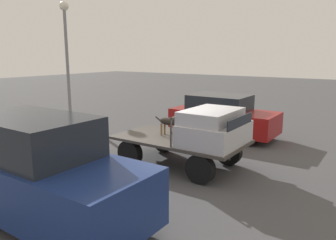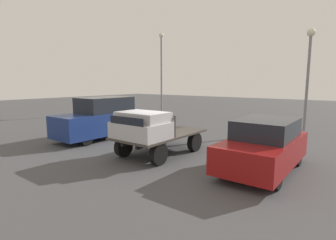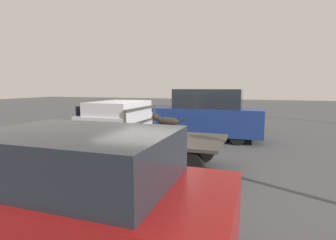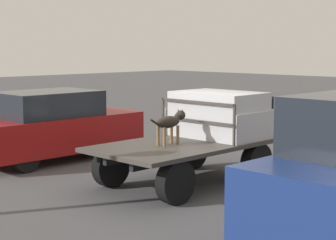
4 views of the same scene
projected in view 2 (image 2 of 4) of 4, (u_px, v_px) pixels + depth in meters
The scene contains 9 objects.
ground_plane at pixel (161, 154), 10.66m from camera, with size 80.00×80.00×0.00m, color #474749.
flatbed_truck at pixel (160, 139), 10.57m from camera, with size 3.84×2.09×0.85m.
truck_cab at pixel (141, 126), 9.60m from camera, with size 1.47×1.97×0.95m.
truck_headboard at pixel (155, 121), 10.20m from camera, with size 0.04×1.97×0.81m.
dog at pixel (167, 121), 10.74m from camera, with size 0.96×0.23×0.68m.
parked_sedan at pixel (264, 145), 8.51m from camera, with size 4.17×1.85×1.69m.
parked_pickup_far at pixel (103, 118), 13.58m from camera, with size 4.91×1.85×2.11m.
light_pole_near at pixel (309, 62), 15.27m from camera, with size 0.47×0.47×5.95m.
light_pole_far at pixel (161, 62), 25.08m from camera, with size 0.44×0.44×7.51m.
Camera 2 is at (8.03, 6.54, 2.88)m, focal length 28.00 mm.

